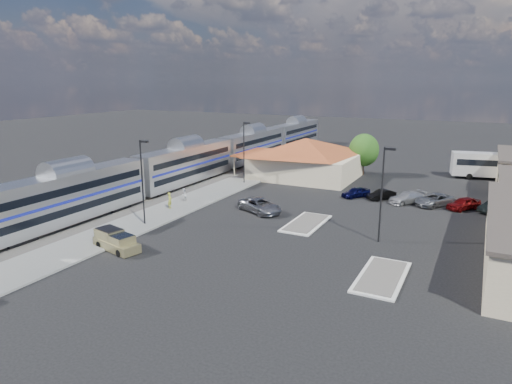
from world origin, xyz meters
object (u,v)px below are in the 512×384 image
at_px(station_depot, 305,158).
at_px(suv, 260,205).
at_px(pickup_truck, 116,241).
at_px(coach_bus, 496,164).

distance_m(station_depot, suv, 20.47).
bearing_deg(pickup_truck, station_depot, 7.79).
relative_size(station_depot, coach_bus, 1.44).
bearing_deg(station_depot, coach_bus, 24.49).
relative_size(suv, coach_bus, 0.46).
xyz_separation_m(pickup_truck, coach_bus, (30.28, 48.75, 1.49)).
bearing_deg(coach_bus, station_depot, 102.80).
bearing_deg(suv, coach_bus, -10.90).
xyz_separation_m(station_depot, suv, (2.21, -20.22, -2.31)).
distance_m(suv, coach_bus, 40.28).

